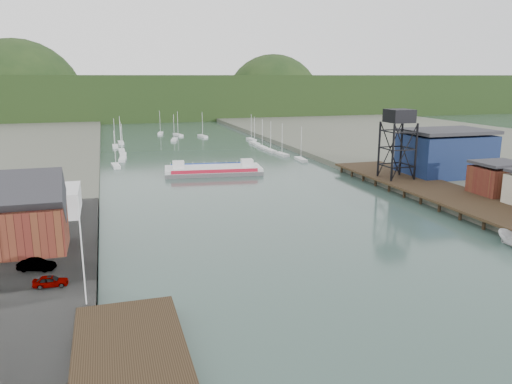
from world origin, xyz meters
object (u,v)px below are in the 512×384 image
harbor_building (19,221)px  car_west_a (51,281)px  lift_tower (399,120)px  chain_ferry (213,170)px

harbor_building → car_west_a: harbor_building is taller
lift_tower → car_west_a: 84.44m
lift_tower → car_west_a: size_ratio=4.07×
lift_tower → chain_ferry: 49.36m
lift_tower → harbor_building: bearing=-160.0°
harbor_building → car_west_a: 15.22m
harbor_building → lift_tower: (77.00, 28.00, 9.56)m
harbor_building → chain_ferry: 68.64m
lift_tower → car_west_a: lift_tower is taller
harbor_building → lift_tower: 82.49m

